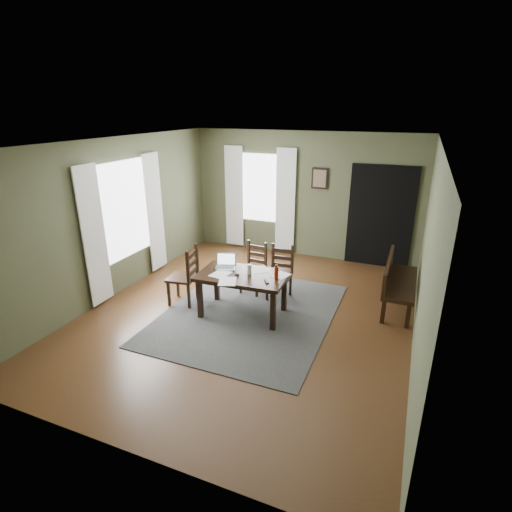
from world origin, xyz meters
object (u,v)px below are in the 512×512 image
at_px(dining_table, 243,279).
at_px(laptop, 226,264).
at_px(chair_back_right, 280,273).
at_px(chair_end, 185,276).
at_px(chair_back_left, 254,268).
at_px(bench, 396,279).
at_px(water_bottle, 276,272).

relative_size(dining_table, laptop, 3.66).
bearing_deg(chair_back_right, chair_end, -152.28).
bearing_deg(chair_back_left, dining_table, -74.94).
height_order(bench, water_bottle, water_bottle).
relative_size(chair_end, chair_back_right, 1.09).
bearing_deg(chair_back_left, chair_end, -130.81).
xyz_separation_m(dining_table, chair_end, (-1.05, -0.01, -0.12)).
bearing_deg(chair_end, bench, 102.22).
bearing_deg(chair_back_left, chair_back_right, -1.97).
distance_m(chair_end, chair_back_left, 1.25).
xyz_separation_m(dining_table, chair_back_right, (0.35, 0.81, -0.16)).
height_order(dining_table, chair_back_left, chair_back_left).
relative_size(chair_end, water_bottle, 4.49).
distance_m(chair_back_left, water_bottle, 1.15).
distance_m(chair_end, laptop, 0.75).
height_order(dining_table, chair_back_right, chair_back_right).
bearing_deg(dining_table, laptop, 152.32).
distance_m(chair_back_right, water_bottle, 0.87).
relative_size(chair_back_left, bench, 0.61).
height_order(chair_back_right, bench, chair_back_right).
bearing_deg(dining_table, bench, 24.68).
relative_size(dining_table, bench, 0.96).
bearing_deg(chair_end, dining_table, 82.75).
xyz_separation_m(chair_end, chair_back_right, (1.40, 0.82, -0.04)).
height_order(chair_back_left, water_bottle, water_bottle).
height_order(chair_end, water_bottle, chair_end).
bearing_deg(laptop, water_bottle, -27.26).
height_order(chair_back_right, water_bottle, chair_back_right).
relative_size(chair_back_right, water_bottle, 4.11).
bearing_deg(chair_back_right, laptop, -141.04).
distance_m(chair_back_left, bench, 2.42).
distance_m(chair_back_left, chair_back_right, 0.52).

